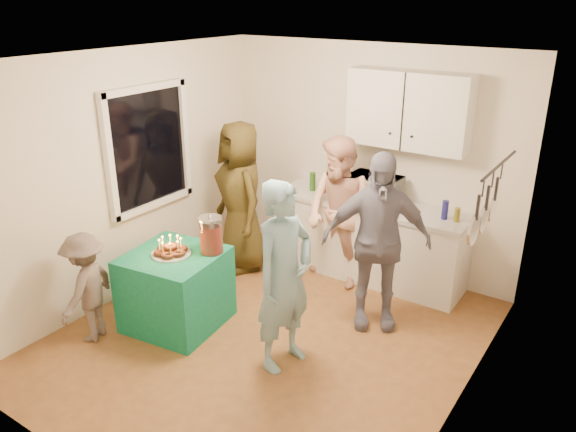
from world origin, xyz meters
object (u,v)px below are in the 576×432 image
Objects in this scene: woman_back_left at (241,197)px; woman_back_right at (376,242)px; punch_jar at (211,236)px; child_near_left at (87,288)px; counter at (368,241)px; woman_back_center at (339,214)px; party_table at (176,289)px; man_birthday at (284,277)px; microwave at (374,190)px.

woman_back_right is at bearing 19.98° from woman_back_left.
woman_back_left reaches higher than punch_jar.
woman_back_right is 1.64× the size of child_near_left.
woman_back_center is at bearing -119.70° from counter.
woman_back_center is (0.63, 1.38, -0.08)m from punch_jar.
party_table is 1.47m from woman_back_left.
punch_jar is 0.20× the size of woman_back_center.
punch_jar is (0.28, 0.24, 0.55)m from party_table.
counter is 2.04× the size of child_near_left.
woman_back_center reaches higher than punch_jar.
party_table is at bearing -103.79° from woman_back_center.
punch_jar is 0.20× the size of man_birthday.
counter is at bearing 12.87° from man_birthday.
party_table is 0.50× the size of man_birthday.
party_table is at bearing 102.26° from man_birthday.
counter is 1.29× the size of man_birthday.
microwave is 0.66× the size of party_table.
counter is at bearing 64.46° from punch_jar.
microwave is at bearing 11.94° from man_birthday.
child_near_left is at bearing -121.67° from microwave.
microwave is 0.33× the size of woman_back_center.
woman_back_left is at bearing -155.74° from microwave.
child_near_left is (-2.09, -1.74, -0.35)m from woman_back_right.
woman_back_center reaches higher than child_near_left.
microwave is 0.33× the size of man_birthday.
woman_back_right reaches higher than punch_jar.
child_near_left is at bearing -131.00° from punch_jar.
man_birthday reaches higher than counter.
man_birthday is 1.97m from woman_back_left.
woman_back_center is (1.16, 0.27, -0.04)m from woman_back_left.
woman_back_center is at bearing 60.88° from party_table.
man_birthday is 1.90m from child_near_left.
woman_back_right reaches higher than microwave.
counter is at bearing -179.77° from microwave.
woman_back_center is (0.91, 1.63, 0.47)m from party_table.
child_near_left is at bearing -127.50° from party_table.
woman_back_right is at bearing 111.74° from child_near_left.
counter is 1.56m from woman_back_left.
party_table is (-1.14, -1.98, -0.69)m from microwave.
microwave is 1.53m from woman_back_left.
woman_back_left is (-1.39, -0.62, -0.18)m from microwave.
woman_back_right is (1.60, 1.10, 0.51)m from party_table.
man_birthday is at bearing 3.40° from party_table.
child_near_left reaches higher than party_table.
microwave reaches higher than party_table.
woman_back_right is (1.32, 0.86, -0.04)m from punch_jar.
microwave is 3.13m from child_near_left.
punch_jar is 1.52m from woman_back_center.
microwave is at bearing 63.63° from punch_jar.
child_near_left is (-1.73, -0.72, -0.31)m from man_birthday.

